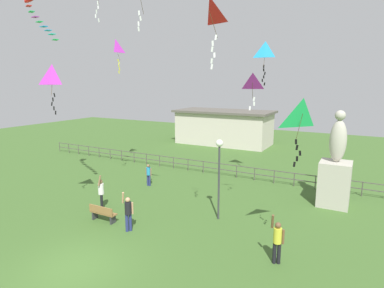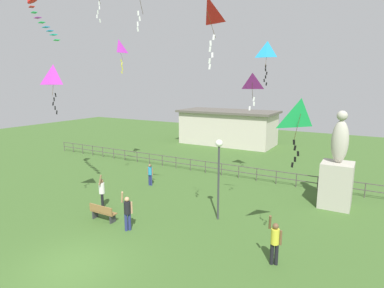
# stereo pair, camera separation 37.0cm
# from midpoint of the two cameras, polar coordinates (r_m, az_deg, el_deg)

# --- Properties ---
(ground_plane) EXTENTS (80.00, 80.00, 0.00)m
(ground_plane) POSITION_cam_midpoint_polar(r_m,az_deg,el_deg) (13.79, -19.89, -19.97)
(ground_plane) COLOR #3D6028
(statue_monument) EXTENTS (1.67, 1.67, 5.47)m
(statue_monument) POSITION_cam_midpoint_polar(r_m,az_deg,el_deg) (19.73, 25.07, -5.19)
(statue_monument) COLOR #B2AD9E
(statue_monument) RESTS_ON ground_plane
(lamppost) EXTENTS (0.36, 0.36, 4.18)m
(lamppost) POSITION_cam_midpoint_polar(r_m,az_deg,el_deg) (15.93, 5.50, -3.18)
(lamppost) COLOR #38383D
(lamppost) RESTS_ON ground_plane
(park_bench) EXTENTS (1.50, 0.43, 0.85)m
(park_bench) POSITION_cam_midpoint_polar(r_m,az_deg,el_deg) (17.08, -15.15, -11.73)
(park_bench) COLOR olive
(park_bench) RESTS_ON ground_plane
(person_0) EXTENTS (0.45, 0.28, 1.50)m
(person_0) POSITION_cam_midpoint_polar(r_m,az_deg,el_deg) (21.91, -7.05, -5.23)
(person_0) COLOR navy
(person_0) RESTS_ON ground_plane
(person_1) EXTENTS (0.55, 0.32, 2.00)m
(person_1) POSITION_cam_midpoint_polar(r_m,az_deg,el_deg) (13.13, 15.48, -16.34)
(person_1) COLOR black
(person_1) RESTS_ON ground_plane
(person_2) EXTENTS (0.42, 0.49, 1.99)m
(person_2) POSITION_cam_midpoint_polar(r_m,az_deg,el_deg) (18.54, -15.35, -8.14)
(person_2) COLOR black
(person_2) RESTS_ON ground_plane
(person_3) EXTENTS (0.46, 0.46, 1.97)m
(person_3) POSITION_cam_midpoint_polar(r_m,az_deg,el_deg) (15.58, -10.86, -11.70)
(person_3) COLOR navy
(person_3) RESTS_ON ground_plane
(kite_1) EXTENTS (1.01, 1.10, 2.62)m
(kite_1) POSITION_cam_midpoint_polar(r_m,az_deg,el_deg) (12.32, 19.71, 4.77)
(kite_1) COLOR #1EB759
(kite_2) EXTENTS (0.76, 0.86, 2.54)m
(kite_2) POSITION_cam_midpoint_polar(r_m,az_deg,el_deg) (25.96, -12.59, 16.46)
(kite_2) COLOR #B22DB2
(kite_3) EXTENTS (1.02, 0.65, 2.73)m
(kite_3) POSITION_cam_midpoint_polar(r_m,az_deg,el_deg) (21.42, 13.85, 15.79)
(kite_3) COLOR #198CD1
(kite_4) EXTENTS (0.88, 0.82, 1.72)m
(kite_4) POSITION_cam_midpoint_polar(r_m,az_deg,el_deg) (15.51, 11.45, 10.57)
(kite_4) COLOR #B22DB2
(kite_6) EXTENTS (0.85, 0.82, 2.59)m
(kite_6) POSITION_cam_midpoint_polar(r_m,az_deg,el_deg) (12.82, 3.67, 22.17)
(kite_6) COLOR red
(kite_7) EXTENTS (0.91, 0.69, 2.47)m
(kite_7) POSITION_cam_midpoint_polar(r_m,az_deg,el_deg) (17.64, -22.98, 11.01)
(kite_7) COLOR #B22DB2
(streamer_kite) EXTENTS (4.12, 1.74, 3.11)m
(streamer_kite) POSITION_cam_midpoint_polar(r_m,az_deg,el_deg) (21.63, -26.43, 22.22)
(streamer_kite) COLOR red
(waterfront_railing) EXTENTS (36.02, 0.06, 0.95)m
(waterfront_railing) POSITION_cam_midpoint_polar(r_m,az_deg,el_deg) (24.30, 5.49, -4.18)
(waterfront_railing) COLOR #4C4742
(waterfront_railing) RESTS_ON ground_plane
(pavilion_building) EXTENTS (10.93, 5.28, 3.86)m
(pavilion_building) POSITION_cam_midpoint_polar(r_m,az_deg,el_deg) (36.64, 6.76, 3.04)
(pavilion_building) COLOR beige
(pavilion_building) RESTS_ON ground_plane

